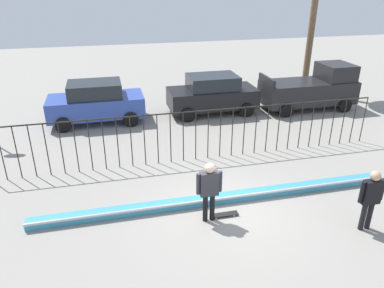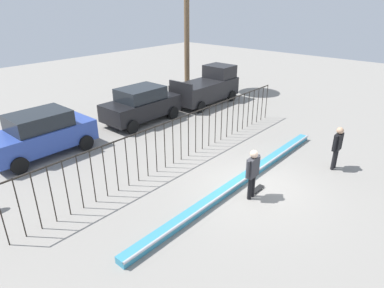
{
  "view_description": "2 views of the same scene",
  "coord_description": "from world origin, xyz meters",
  "views": [
    {
      "loc": [
        -3.02,
        -8.47,
        6.22
      ],
      "look_at": [
        -0.41,
        2.39,
        1.15
      ],
      "focal_mm": 34.52,
      "sensor_mm": 36.0,
      "label": 1
    },
    {
      "loc": [
        -9.15,
        -5.1,
        6.29
      ],
      "look_at": [
        -0.19,
        2.72,
        1.0
      ],
      "focal_mm": 31.05,
      "sensor_mm": 36.0,
      "label": 2
    }
  ],
  "objects": [
    {
      "name": "parked_car_blue",
      "position": [
        -3.51,
        8.33,
        0.97
      ],
      "size": [
        4.3,
        2.12,
        1.9
      ],
      "rotation": [
        0.0,
        0.0,
        -0.03
      ],
      "color": "#2D479E",
      "rests_on": "ground"
    },
    {
      "name": "ground_plane",
      "position": [
        0.0,
        0.0,
        0.0
      ],
      "size": [
        60.0,
        60.0,
        0.0
      ],
      "primitive_type": "plane",
      "color": "gray"
    },
    {
      "name": "perimeter_fence",
      "position": [
        -0.0,
        3.49,
        1.16
      ],
      "size": [
        14.04,
        0.04,
        1.9
      ],
      "color": "black",
      "rests_on": "ground"
    },
    {
      "name": "pickup_truck",
      "position": [
        7.18,
        7.82,
        1.04
      ],
      "size": [
        4.7,
        2.12,
        2.24
      ],
      "rotation": [
        0.0,
        0.0,
        -0.02
      ],
      "color": "black",
      "rests_on": "ground"
    },
    {
      "name": "skateboard",
      "position": [
        -0.08,
        -0.21,
        0.06
      ],
      "size": [
        0.8,
        0.2,
        0.07
      ],
      "rotation": [
        0.0,
        0.0,
        0.32
      ],
      "color": "black",
      "rests_on": "ground"
    },
    {
      "name": "parked_car_black",
      "position": [
        2.05,
        8.31,
        0.97
      ],
      "size": [
        4.3,
        2.12,
        1.9
      ],
      "rotation": [
        0.0,
        0.0,
        0.03
      ],
      "color": "black",
      "rests_on": "ground"
    },
    {
      "name": "bowl_coping_ledge",
      "position": [
        0.0,
        0.51,
        0.12
      ],
      "size": [
        11.0,
        0.4,
        0.27
      ],
      "color": "teal",
      "rests_on": "ground"
    },
    {
      "name": "camera_operator",
      "position": [
        3.4,
        -1.64,
        1.06
      ],
      "size": [
        0.71,
        0.27,
        1.77
      ],
      "rotation": [
        0.0,
        0.0,
        3.14
      ],
      "color": "black",
      "rests_on": "ground"
    },
    {
      "name": "skateboarder",
      "position": [
        -0.57,
        -0.27,
        1.07
      ],
      "size": [
        0.72,
        0.27,
        1.78
      ],
      "rotation": [
        0.0,
        0.0,
        0.35
      ],
      "color": "black",
      "rests_on": "ground"
    }
  ]
}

